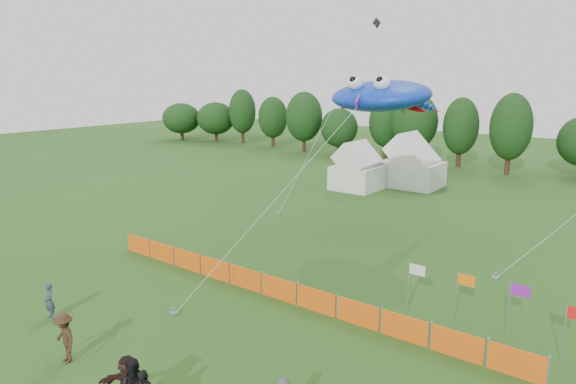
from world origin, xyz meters
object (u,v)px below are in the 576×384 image
Objects in this scene: tent_right at (412,166)px; barrier_fence at (279,289)px; tent_left at (357,170)px; spectator_a at (49,301)px; spectator_c at (64,338)px; stingray_kite at (384,96)px.

tent_right is 26.60m from barrier_fence.
tent_right is (3.30, 3.99, 0.14)m from tent_left.
spectator_c reaches higher than spectator_a.
spectator_a reaches higher than barrier_fence.
stingray_kite is at bearing 94.53° from spectator_c.
barrier_fence is 8.97m from spectator_c.
tent_right is at bearing 101.57° from barrier_fence.
tent_right is 33.21m from spectator_a.
tent_left is 2.10× the size of spectator_c.
spectator_c is at bearing -79.15° from tent_left.
spectator_c is 21.22m from stingray_kite.
barrier_fence is at bearing -68.63° from tent_left.
spectator_a is 0.07× the size of stingray_kite.
tent_left is at bearing 99.91° from spectator_a.
tent_left is at bearing 111.37° from barrier_fence.
spectator_c is at bearing -95.63° from stingray_kite.
barrier_fence is at bearing -78.43° from tent_right.
stingray_kite is (-0.82, 11.15, 8.11)m from barrier_fence.
tent_right reaches higher than spectator_a.
stingray_kite is at bearing 78.66° from spectator_a.
stingray_kite reaches higher than barrier_fence.
spectator_c is at bearing -15.60° from spectator_a.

